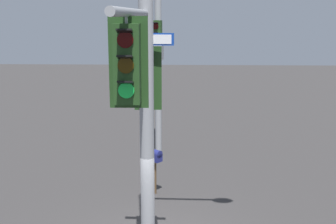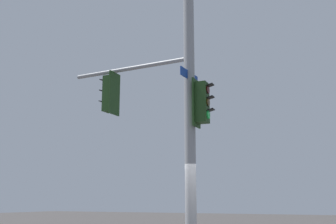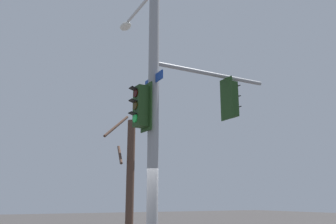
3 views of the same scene
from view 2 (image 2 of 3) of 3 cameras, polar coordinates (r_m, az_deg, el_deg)
main_signal_pole_assembly at (r=11.10m, az=0.93°, el=2.71°), size 3.19×4.56×8.17m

